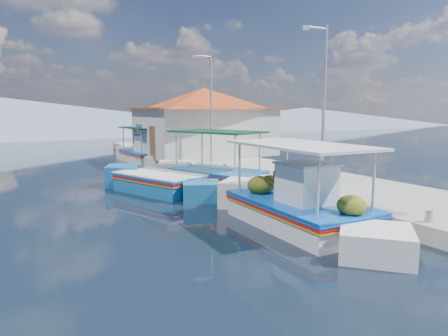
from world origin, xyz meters
TOP-DOWN VIEW (x-y plane):
  - ground at (0.00, 0.00)m, footprint 160.00×160.00m
  - quay at (5.90, 6.00)m, footprint 5.00×44.00m
  - bollards at (3.80, 5.25)m, footprint 0.20×17.20m
  - main_caique at (1.64, -0.18)m, footprint 2.63×8.37m
  - caique_green_canopy at (2.56, 6.56)m, footprint 3.96×7.05m
  - caique_blue_hull at (-0.13, 6.72)m, footprint 3.58×6.44m
  - caique_far at (2.65, 16.96)m, footprint 2.38×7.34m
  - harbor_building at (6.20, 15.00)m, footprint 10.49×10.49m
  - lamp_post_near at (4.51, 2.00)m, footprint 1.21×0.14m
  - lamp_post_far at (4.51, 11.00)m, footprint 1.21×0.14m
  - mountain_ridge at (6.54, 56.00)m, footprint 171.40×96.00m

SIDE VIEW (x-z plane):
  - ground at x=0.00m, z-range 0.00..0.00m
  - quay at x=5.90m, z-range 0.00..0.50m
  - caique_blue_hull at x=-0.13m, z-range -0.28..0.94m
  - caique_green_canopy at x=2.56m, z-range -0.99..1.83m
  - caique_far at x=2.65m, z-range -0.81..1.76m
  - main_caique at x=1.64m, z-range -0.85..1.91m
  - bollards at x=3.80m, z-range 0.50..0.80m
  - mountain_ridge at x=6.54m, z-range -0.71..4.79m
  - harbor_building at x=6.20m, z-range 0.58..4.98m
  - lamp_post_near at x=4.51m, z-range 0.85..6.85m
  - lamp_post_far at x=4.51m, z-range 0.85..6.85m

